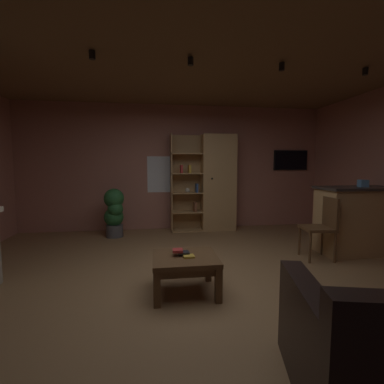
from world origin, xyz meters
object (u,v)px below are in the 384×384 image
at_px(table_book_0, 189,256).
at_px(coffee_table, 185,264).
at_px(bookshelf_cabinet, 214,183).
at_px(tissue_box, 363,183).
at_px(wall_mounted_tv, 290,160).
at_px(table_book_1, 184,252).
at_px(potted_floor_plant, 114,211).
at_px(kitchen_bar_counter, 364,220).
at_px(table_book_2, 178,251).
at_px(dining_chair, 323,224).

bearing_deg(table_book_0, coffee_table, 132.67).
distance_m(bookshelf_cabinet, tissue_box, 2.71).
bearing_deg(wall_mounted_tv, table_book_1, -132.93).
bearing_deg(potted_floor_plant, kitchen_bar_counter, -21.11).
bearing_deg(tissue_box, table_book_1, -162.57).
height_order(table_book_1, potted_floor_plant, potted_floor_plant).
xyz_separation_m(kitchen_bar_counter, table_book_2, (-3.04, -0.93, -0.07)).
bearing_deg(dining_chair, table_book_0, -158.41).
height_order(table_book_0, wall_mounted_tv, wall_mounted_tv).
xyz_separation_m(table_book_0, wall_mounted_tv, (2.76, 3.08, 1.09)).
distance_m(coffee_table, table_book_0, 0.11).
distance_m(kitchen_bar_counter, potted_floor_plant, 4.34).
bearing_deg(tissue_box, potted_floor_plant, 158.25).
height_order(table_book_1, wall_mounted_tv, wall_mounted_tv).
distance_m(table_book_2, wall_mounted_tv, 4.29).
height_order(kitchen_bar_counter, dining_chair, kitchen_bar_counter).
bearing_deg(dining_chair, kitchen_bar_counter, 11.55).
relative_size(table_book_2, dining_chair, 0.12).
bearing_deg(table_book_0, table_book_2, 147.97).
bearing_deg(table_book_1, wall_mounted_tv, 47.07).
xyz_separation_m(kitchen_bar_counter, table_book_1, (-2.97, -0.93, -0.09)).
relative_size(kitchen_bar_counter, table_book_2, 13.34).
height_order(coffee_table, table_book_2, table_book_2).
relative_size(bookshelf_cabinet, potted_floor_plant, 2.15).
xyz_separation_m(tissue_box, table_book_0, (-2.85, -0.98, -0.69)).
distance_m(tissue_box, table_book_1, 3.11).
distance_m(dining_chair, potted_floor_plant, 3.67).
xyz_separation_m(bookshelf_cabinet, table_book_1, (-0.97, -2.80, -0.57)).
height_order(table_book_2, dining_chair, dining_chair).
bearing_deg(tissue_box, table_book_2, -162.93).
distance_m(kitchen_bar_counter, table_book_1, 3.12).
bearing_deg(wall_mounted_tv, bookshelf_cabinet, -173.46).
bearing_deg(potted_floor_plant, wall_mounted_tv, 7.61).
bearing_deg(bookshelf_cabinet, kitchen_bar_counter, -43.02).
distance_m(tissue_box, dining_chair, 0.95).
distance_m(table_book_1, potted_floor_plant, 2.72).
bearing_deg(table_book_1, kitchen_bar_counter, 17.38).
bearing_deg(bookshelf_cabinet, table_book_2, -110.25).
height_order(kitchen_bar_counter, tissue_box, tissue_box).
bearing_deg(kitchen_bar_counter, potted_floor_plant, 158.89).
xyz_separation_m(bookshelf_cabinet, kitchen_bar_counter, (2.01, -1.87, -0.48)).
bearing_deg(table_book_0, dining_chair, 21.59).
relative_size(tissue_box, potted_floor_plant, 0.13).
xyz_separation_m(coffee_table, table_book_1, (-0.01, 0.03, 0.11)).
bearing_deg(dining_chair, potted_floor_plant, 151.81).
height_order(bookshelf_cabinet, tissue_box, bookshelf_cabinet).
xyz_separation_m(bookshelf_cabinet, coffee_table, (-0.96, -2.84, -0.68)).
height_order(tissue_box, coffee_table, tissue_box).
bearing_deg(table_book_2, table_book_1, 0.50).
relative_size(bookshelf_cabinet, wall_mounted_tv, 2.57).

